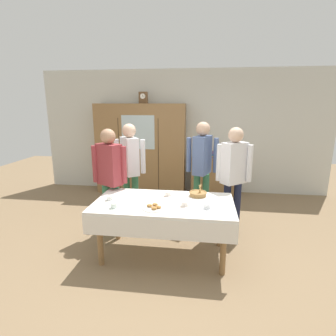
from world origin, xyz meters
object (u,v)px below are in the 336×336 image
object	(u,v)px
tea_cup_mid_right	(207,207)
tea_cup_near_right	(184,205)
spoon_front_edge	(142,200)
wall_cabinet	(141,149)
spoon_far_right	(180,212)
tea_cup_back_edge	(168,194)
person_by_cabinet	(130,163)
bookshelf_low	(213,176)
mantel_clock	(143,98)
book_stack	(214,155)
pastry_plate	(154,207)
person_behind_table_left	(234,171)
dining_table	(163,210)
spoon_center	(126,203)
person_near_right_end	(202,162)
bread_basket	(198,194)
person_beside_shelf	(110,172)
tea_cup_front_edge	(114,206)
tea_cup_center	(110,198)

from	to	relation	value
tea_cup_mid_right	tea_cup_near_right	bearing A→B (deg)	172.42
tea_cup_mid_right	spoon_front_edge	world-z (taller)	tea_cup_mid_right
wall_cabinet	spoon_far_right	xyz separation A→B (m)	(1.13, -2.85, -0.24)
tea_cup_back_edge	person_by_cabinet	bearing A→B (deg)	133.33
bookshelf_low	spoon_front_edge	bearing A→B (deg)	-111.25
mantel_clock	book_stack	bearing A→B (deg)	1.91
pastry_plate	person_behind_table_left	world-z (taller)	person_behind_table_left
spoon_far_right	tea_cup_near_right	bearing A→B (deg)	76.81
dining_table	spoon_center	xyz separation A→B (m)	(-0.47, -0.08, 0.10)
tea_cup_mid_right	person_near_right_end	distance (m)	1.34
bread_basket	spoon_far_right	bearing A→B (deg)	-108.48
tea_cup_back_edge	person_by_cabinet	distance (m)	1.10
wall_cabinet	spoon_center	world-z (taller)	wall_cabinet
book_stack	person_beside_shelf	size ratio (longest dim) A/B	0.14
person_beside_shelf	bookshelf_low	bearing A→B (deg)	53.34
tea_cup_front_edge	person_behind_table_left	xyz separation A→B (m)	(1.50, 1.05, 0.23)
person_near_right_end	person_beside_shelf	size ratio (longest dim) A/B	1.04
person_by_cabinet	person_near_right_end	world-z (taller)	person_near_right_end
spoon_center	person_beside_shelf	size ratio (longest dim) A/B	0.07
book_stack	wall_cabinet	bearing A→B (deg)	-178.21
pastry_plate	person_behind_table_left	distance (m)	1.44
tea_cup_center	person_by_cabinet	world-z (taller)	person_by_cabinet
bread_basket	spoon_far_right	size ratio (longest dim) A/B	2.02
tea_cup_near_right	spoon_far_right	world-z (taller)	tea_cup_near_right
bread_basket	spoon_front_edge	size ratio (longest dim) A/B	2.02
tea_cup_mid_right	tea_cup_near_right	distance (m)	0.28
bread_basket	pastry_plate	xyz separation A→B (m)	(-0.51, -0.52, -0.02)
person_behind_table_left	tea_cup_center	bearing A→B (deg)	-154.24
mantel_clock	person_near_right_end	world-z (taller)	mantel_clock
bread_basket	person_beside_shelf	distance (m)	1.33
tea_cup_center	person_near_right_end	size ratio (longest dim) A/B	0.08
dining_table	spoon_far_right	xyz separation A→B (m)	(0.23, -0.26, 0.10)
tea_cup_back_edge	person_beside_shelf	size ratio (longest dim) A/B	0.08
person_by_cabinet	tea_cup_back_edge	bearing A→B (deg)	-46.67
tea_cup_center	bread_basket	size ratio (longest dim) A/B	0.54
wall_cabinet	tea_cup_near_right	xyz separation A→B (m)	(1.17, -2.68, -0.21)
pastry_plate	person_near_right_end	xyz separation A→B (m)	(0.55, 1.39, 0.27)
mantel_clock	tea_cup_near_right	distance (m)	3.18
tea_cup_mid_right	person_near_right_end	size ratio (longest dim) A/B	0.08
dining_table	bookshelf_low	size ratio (longest dim) A/B	1.82
person_behind_table_left	dining_table	bearing A→B (deg)	-139.91
dining_table	wall_cabinet	world-z (taller)	wall_cabinet
tea_cup_mid_right	person_behind_table_left	size ratio (longest dim) A/B	0.08
tea_cup_back_edge	spoon_far_right	world-z (taller)	tea_cup_back_edge
wall_cabinet	person_near_right_end	xyz separation A→B (m)	(1.36, -1.40, 0.05)
spoon_far_right	spoon_center	size ratio (longest dim) A/B	1.00
book_stack	spoon_center	size ratio (longest dim) A/B	1.94
tea_cup_near_right	wall_cabinet	bearing A→B (deg)	113.66
wall_cabinet	bread_basket	xyz separation A→B (m)	(1.33, -2.27, -0.20)
mantel_clock	tea_cup_back_edge	world-z (taller)	mantel_clock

